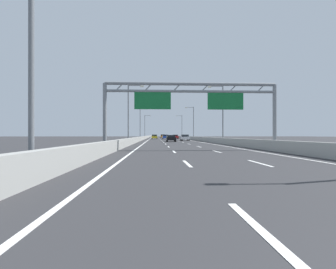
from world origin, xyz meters
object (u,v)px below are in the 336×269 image
streetlamp_left_far (141,121)px  black_car (171,138)px  streetlamp_right_distant (181,125)px  white_car (185,138)px  streetlamp_left_near (38,21)px  streetlamp_right_mid (221,110)px  streetlamp_left_distant (145,125)px  streetlamp_left_mid (130,110)px  red_car (175,137)px  streetlamp_right_far (193,121)px  blue_car (165,137)px  sign_gantry (191,99)px  orange_car (163,136)px  yellow_car (154,137)px

streetlamp_left_far → black_car: 23.88m
streetlamp_left_far → streetlamp_right_distant: bearing=65.7°
white_car → streetlamp_left_near: bearing=-101.9°
streetlamp_right_mid → streetlamp_left_distant: bearing=102.7°
streetlamp_left_mid → streetlamp_right_distant: size_ratio=1.00×
streetlamp_left_near → streetlamp_left_far: same height
streetlamp_right_mid → red_car: streetlamp_right_mid is taller
streetlamp_right_far → blue_car: (-7.60, 8.33, -4.64)m
sign_gantry → streetlamp_left_distant: bearing=95.0°
sign_gantry → blue_car: 59.59m
streetlamp_left_near → streetlamp_left_distant: same height
streetlamp_left_far → blue_car: streetlamp_left_far is taller
streetlamp_right_far → streetlamp_left_distant: same height
streetlamp_left_mid → streetlamp_right_mid: (14.93, 0.00, 0.00)m
streetlamp_left_far → blue_car: bearing=48.7°
streetlamp_left_distant → orange_car: streetlamp_left_distant is taller
sign_gantry → streetlamp_left_distant: 84.58m
streetlamp_left_mid → white_car: streetlamp_left_mid is taller
red_car → streetlamp_left_mid: bearing=-103.0°
streetlamp_left_mid → streetlamp_left_distant: same height
streetlamp_right_far → yellow_car: (-11.09, 10.59, -4.64)m
streetlamp_right_far → orange_car: (-7.62, 38.96, -4.61)m
yellow_car → white_car: bearing=-73.0°
streetlamp_left_near → red_car: bearing=82.2°
streetlamp_left_distant → white_car: (11.14, -46.39, -4.64)m
streetlamp_left_near → black_car: size_ratio=2.30×
black_car → blue_car: blue_car is taller
streetlamp_left_mid → white_car: 23.25m
streetlamp_left_near → streetlamp_right_distant: (14.93, 99.41, 0.00)m
streetlamp_left_near → yellow_car: 77.10m
streetlamp_right_far → yellow_car: bearing=136.3°
streetlamp_right_far → black_car: bearing=-108.9°
orange_car → streetlamp_left_mid: bearing=-95.8°
streetlamp_right_mid → streetlamp_left_far: same height
sign_gantry → white_car: (3.71, 37.86, -4.06)m
sign_gantry → streetlamp_left_far: (-7.43, 51.12, 0.58)m
streetlamp_right_mid → black_car: 14.09m
white_car → orange_car: orange_car is taller
red_car → yellow_car: size_ratio=0.99×
white_car → streetlamp_right_distant: bearing=85.3°
sign_gantry → streetlamp_left_mid: bearing=112.4°
sign_gantry → streetlamp_left_distant: size_ratio=1.73×
blue_car → black_car: bearing=-90.0°
streetlamp_left_distant → white_car: 47.94m
streetlamp_left_near → streetlamp_left_far: bearing=90.0°
streetlamp_left_far → red_car: bearing=53.1°
sign_gantry → white_car: sign_gantry is taller
streetlamp_left_mid → blue_car: size_ratio=2.20×
streetlamp_left_mid → streetlamp_left_far: size_ratio=1.00×
streetlamp_left_near → streetlamp_left_mid: 33.14m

